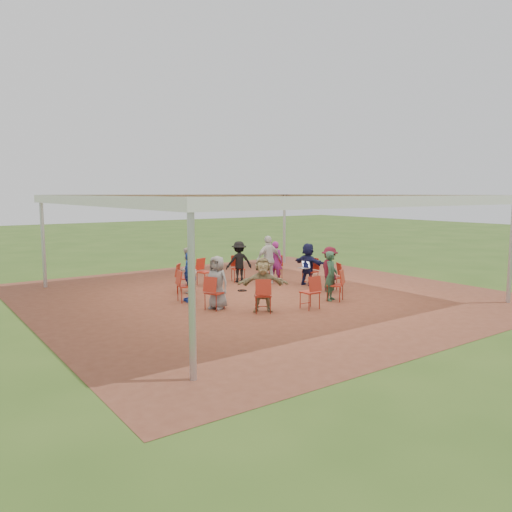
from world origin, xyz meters
TOP-DOWN VIEW (x-y plane):
  - ground at (0.00, 0.00)m, footprint 80.00×80.00m
  - dirt_patch at (0.00, 0.00)m, footprint 13.00×13.00m
  - tent at (0.00, 0.00)m, footprint 10.33×10.33m
  - chair_0 at (2.31, 0.28)m, footprint 0.49×0.47m
  - chair_1 at (1.79, 1.49)m, footprint 0.61×0.60m
  - chair_2 at (0.70, 2.22)m, footprint 0.53×0.55m
  - chair_3 at (-0.61, 2.25)m, footprint 0.52×0.53m
  - chair_4 at (-1.73, 1.56)m, footprint 0.61×0.61m
  - chair_5 at (-2.30, 0.38)m, footprint 0.50×0.49m
  - chair_6 at (-2.14, -0.92)m, footprint 0.57×0.56m
  - chair_7 at (-1.30, -1.93)m, footprint 0.59×0.60m
  - chair_8 at (-0.05, -2.33)m, footprint 0.43×0.45m
  - chair_9 at (1.22, -1.98)m, footprint 0.59×0.59m
  - chair_10 at (2.10, -1.01)m, footprint 0.58×0.57m
  - person_seated_0 at (2.19, 0.27)m, footprint 0.65×1.36m
  - person_seated_1 at (1.70, 1.41)m, footprint 0.59×0.61m
  - person_seated_2 at (0.67, 2.11)m, footprint 1.01×0.71m
  - person_seated_3 at (-1.64, 1.48)m, footprint 0.75×0.77m
  - person_seated_4 at (-2.18, 0.36)m, footprint 0.55×0.89m
  - person_seated_5 at (-2.03, -0.88)m, footprint 0.63×0.79m
  - person_seated_6 at (-1.23, -1.83)m, footprint 1.36×1.14m
  - person_seated_7 at (1.16, -1.88)m, footprint 0.62×0.56m
  - person_seated_8 at (1.99, -0.96)m, footprint 0.80×1.02m
  - standing_person at (1.31, 1.27)m, footprint 0.98×0.54m
  - cable_coil at (-0.13, 0.73)m, footprint 0.29×0.29m
  - laptop at (2.03, 0.25)m, footprint 0.31×0.37m

SIDE VIEW (x-z plane):
  - ground at x=0.00m, z-range 0.00..0.00m
  - dirt_patch at x=0.00m, z-range 0.01..0.01m
  - cable_coil at x=-0.13m, z-range 0.01..0.03m
  - chair_0 at x=2.31m, z-range 0.00..0.90m
  - chair_1 at x=1.79m, z-range 0.00..0.90m
  - chair_2 at x=0.70m, z-range 0.00..0.90m
  - chair_3 at x=-0.61m, z-range 0.00..0.90m
  - chair_4 at x=-1.73m, z-range 0.00..0.90m
  - chair_5 at x=-2.30m, z-range 0.00..0.90m
  - chair_6 at x=-2.14m, z-range 0.00..0.90m
  - chair_7 at x=-1.30m, z-range 0.00..0.90m
  - chair_8 at x=-0.05m, z-range 0.00..0.90m
  - chair_9 at x=1.22m, z-range 0.00..0.90m
  - chair_10 at x=2.10m, z-range 0.00..0.90m
  - laptop at x=2.03m, z-range 0.55..0.78m
  - person_seated_0 at x=2.19m, z-range 0.01..1.42m
  - person_seated_1 at x=1.70m, z-range 0.01..1.42m
  - person_seated_2 at x=0.67m, z-range 0.01..1.42m
  - person_seated_3 at x=-1.64m, z-range 0.01..1.42m
  - person_seated_4 at x=-2.18m, z-range 0.01..1.42m
  - person_seated_5 at x=-2.03m, z-range 0.01..1.42m
  - person_seated_6 at x=-1.23m, z-range 0.01..1.42m
  - person_seated_7 at x=1.16m, z-range 0.01..1.42m
  - person_seated_8 at x=1.99m, z-range 0.01..1.42m
  - standing_person at x=1.31m, z-range 0.01..1.64m
  - tent at x=0.00m, z-range 0.87..3.87m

